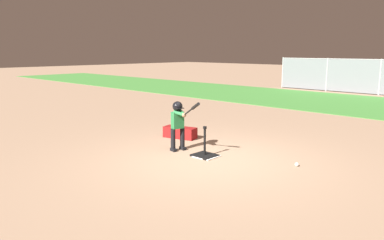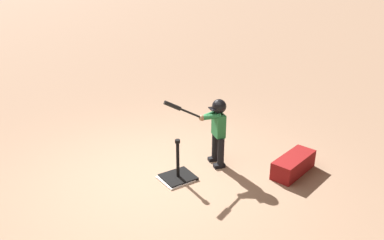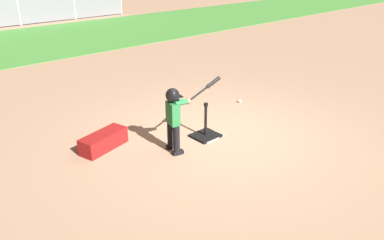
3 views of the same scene
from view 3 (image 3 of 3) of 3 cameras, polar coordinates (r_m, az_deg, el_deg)
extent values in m
plane|color=#93755B|center=(6.82, 4.60, -2.19)|extent=(90.00, 90.00, 0.00)
cube|color=#3D7F33|center=(15.36, -24.47, 10.57)|extent=(56.00, 6.32, 0.02)
cylinder|color=#9E9EA3|center=(19.40, -25.03, 15.52)|extent=(0.08, 0.08, 1.78)
cylinder|color=#9E9EA3|center=(20.38, -17.58, 16.89)|extent=(0.08, 0.08, 1.78)
cube|color=white|center=(6.74, 2.32, -2.33)|extent=(0.46, 0.46, 0.02)
cube|color=black|center=(6.71, 2.06, -2.39)|extent=(0.47, 0.42, 0.04)
cylinder|color=black|center=(6.58, 2.09, -0.08)|extent=(0.05, 0.05, 0.55)
cylinder|color=black|center=(6.46, 2.13, 2.37)|extent=(0.08, 0.08, 0.05)
cylinder|color=black|center=(6.22, -3.31, -2.28)|extent=(0.13, 0.13, 0.50)
cube|color=black|center=(6.32, -3.10, -4.03)|extent=(0.20, 0.13, 0.06)
cylinder|color=black|center=(6.02, -2.36, -3.17)|extent=(0.13, 0.13, 0.50)
cube|color=black|center=(6.13, -2.16, -4.95)|extent=(0.20, 0.13, 0.06)
cube|color=#236B38|center=(5.94, -2.93, 1.03)|extent=(0.20, 0.29, 0.37)
sphere|color=#936B4C|center=(5.83, -2.99, 3.68)|extent=(0.19, 0.19, 0.19)
sphere|color=black|center=(5.83, -2.99, 3.79)|extent=(0.22, 0.22, 0.22)
cube|color=black|center=(5.87, -2.16, 3.68)|extent=(0.15, 0.19, 0.01)
cylinder|color=#236B38|center=(5.97, -1.93, 2.89)|extent=(0.29, 0.22, 0.11)
cylinder|color=#236B38|center=(5.90, -1.57, 2.64)|extent=(0.30, 0.09, 0.11)
sphere|color=#936B4C|center=(5.99, -0.56, 2.84)|extent=(0.09, 0.09, 0.09)
cylinder|color=black|center=(6.07, 1.78, 4.63)|extent=(0.56, 0.17, 0.33)
cylinder|color=black|center=(6.12, 3.26, 5.75)|extent=(0.27, 0.12, 0.18)
cylinder|color=black|center=(5.99, -0.71, 2.73)|extent=(0.05, 0.06, 0.05)
sphere|color=white|center=(8.32, 7.28, 2.90)|extent=(0.07, 0.07, 0.07)
cube|color=#ADAFB7|center=(21.39, -26.10, 14.31)|extent=(3.11, 0.59, 0.04)
cube|color=#ADAFB7|center=(21.64, -26.09, 13.70)|extent=(3.12, 0.65, 0.04)
cube|color=#ADAFB7|center=(20.80, -25.95, 14.97)|extent=(3.11, 0.59, 0.04)
cube|color=#ADAFB7|center=(21.06, -25.94, 14.33)|extent=(3.12, 0.65, 0.04)
cube|color=#ADAFB7|center=(20.22, -25.80, 15.67)|extent=(3.11, 0.59, 0.04)
cube|color=#ADAFB7|center=(20.47, -25.79, 15.01)|extent=(3.12, 0.65, 0.04)
cube|color=#ADAFB7|center=(19.89, -25.62, 15.72)|extent=(3.12, 0.65, 0.04)
cylinder|color=#ADAFB7|center=(21.91, -22.40, 14.72)|extent=(0.06, 0.06, 0.32)
cylinder|color=#ADAFB7|center=(20.01, -21.22, 15.49)|extent=(0.06, 0.06, 1.22)
cylinder|color=#ADAFB7|center=(20.91, -22.00, 16.12)|extent=(0.28, 1.92, 0.94)
cube|color=maroon|center=(6.42, -13.32, -3.12)|extent=(0.89, 0.53, 0.28)
camera|label=1|loc=(9.38, 56.99, 8.45)|focal=35.00mm
camera|label=2|loc=(10.81, -4.17, 23.65)|focal=35.00mm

